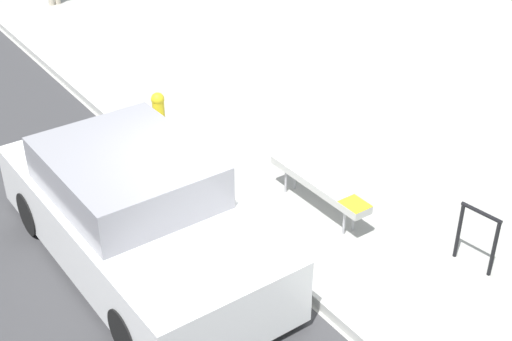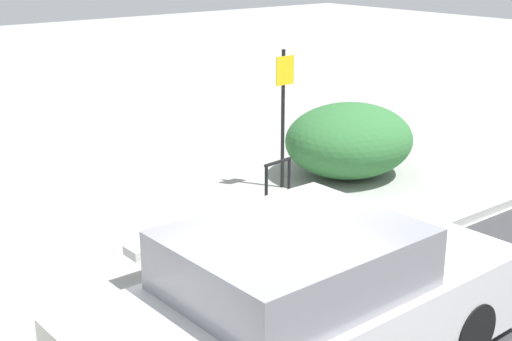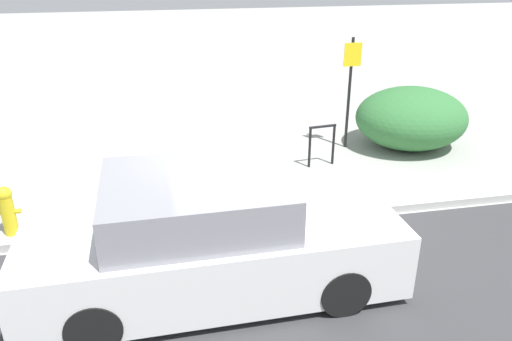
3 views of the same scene
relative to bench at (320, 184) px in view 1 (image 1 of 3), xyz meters
The scene contains 6 objects.
ground_plane 1.33m from the bench, 71.71° to the right, with size 60.00×60.00×0.00m, color #9E9E99.
curb 1.31m from the bench, 71.71° to the right, with size 60.00×0.20×0.13m.
bench is the anchor object (origin of this frame).
bike_rack 2.21m from the bench, 21.42° to the left, with size 0.55×0.11×0.83m.
fire_hydrant 3.34m from the bench, 167.16° to the right, with size 0.36×0.22×0.77m.
parked_car_near 2.60m from the bench, 100.72° to the right, with size 4.47×1.99×1.48m.
Camera 1 is at (5.88, -4.27, 5.67)m, focal length 50.00 mm.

